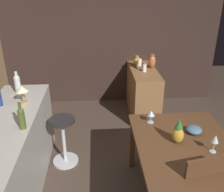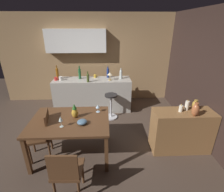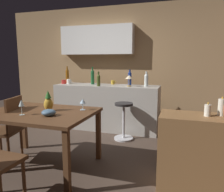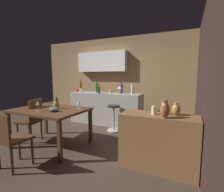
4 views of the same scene
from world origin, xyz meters
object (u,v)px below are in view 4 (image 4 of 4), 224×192
cup_mustard (111,91)px  dining_table (51,113)px  sideboard_cabinet (158,142)px  counter_lamp (120,88)px  chair_by_doorway (10,138)px  vase_brass (176,109)px  bar_stool (114,117)px  cup_red (78,90)px  wine_glass_right (79,103)px  pillar_candle_tall (164,108)px  wine_bottle_clear (132,89)px  wine_bottle_olive (99,89)px  vase_copper (165,110)px  wine_bottle_amber (81,86)px  wine_bottle_cobalt (122,88)px  wine_glass_left (38,103)px  pineapple_centerpiece (56,103)px  wine_bottle_green (97,87)px  fruit_bowl (54,109)px  pillar_candle_short (154,110)px  chair_near_window (32,119)px  cup_white (81,90)px

cup_mustard → dining_table: bearing=-100.0°
sideboard_cabinet → counter_lamp: size_ratio=5.09×
chair_by_doorway → vase_brass: vase_brass is taller
bar_stool → cup_red: bearing=161.8°
wine_glass_right → counter_lamp: bearing=79.3°
pillar_candle_tall → wine_bottle_clear: bearing=121.3°
wine_bottle_olive → counter_lamp: bearing=13.0°
pillar_candle_tall → vase_copper: 0.23m
wine_bottle_amber → vase_copper: bearing=-35.5°
cup_mustard → sideboard_cabinet: bearing=-48.6°
wine_bottle_clear → wine_bottle_cobalt: bearing=161.1°
wine_bottle_olive → pillar_candle_tall: 2.43m
wine_bottle_amber → wine_bottle_cobalt: (1.38, 0.06, -0.02)m
wine_glass_left → wine_glass_right: 0.75m
dining_table → pineapple_centerpiece: bearing=45.4°
wine_bottle_green → pillar_candle_tall: size_ratio=1.77×
fruit_bowl → vase_copper: 1.93m
dining_table → vase_brass: bearing=3.8°
bar_stool → wine_glass_right: (-0.29, -1.04, 0.50)m
bar_stool → cup_red: size_ratio=5.20×
wine_bottle_green → wine_glass_right: bearing=-71.6°
sideboard_cabinet → chair_by_doorway: 2.18m
wine_bottle_amber → wine_glass_left: bearing=-74.9°
wine_bottle_green → counter_lamp: 0.83m
pillar_candle_tall → pillar_candle_short: size_ratio=1.37×
wine_bottle_amber → pillar_candle_tall: 3.32m
chair_by_doorway → wine_glass_right: size_ratio=5.79×
chair_near_window → wine_bottle_olive: bearing=67.4°
dining_table → counter_lamp: counter_lamp is taller
cup_mustard → wine_bottle_olive: bearing=-112.6°
bar_stool → wine_bottle_green: bearing=144.9°
wine_glass_right → cup_white: bearing=124.3°
wine_bottle_green → pillar_candle_short: size_ratio=2.43×
wine_bottle_amber → wine_bottle_green: size_ratio=1.02×
wine_bottle_clear → pillar_candle_short: size_ratio=1.94×
fruit_bowl → wine_bottle_olive: (-0.05, 1.74, 0.25)m
wine_glass_right → cup_mustard: size_ratio=1.38×
vase_copper → vase_brass: 0.27m
wine_glass_left → cup_red: 2.08m
pineapple_centerpiece → vase_copper: (2.08, -0.17, 0.08)m
chair_near_window → wine_bottle_cobalt: size_ratio=2.94×
chair_by_doorway → counter_lamp: bearing=75.8°
pineapple_centerpiece → vase_copper: bearing=-4.8°
cup_white → pillar_candle_tall: 3.14m
wine_bottle_clear → chair_near_window: bearing=-129.2°
bar_stool → wine_bottle_green: size_ratio=1.84×
wine_glass_right → wine_bottle_olive: wine_bottle_olive is taller
wine_glass_left → vase_copper: vase_copper is taller
cup_red → pineapple_centerpiece: bearing=-66.0°
cup_red → vase_copper: vase_copper is taller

